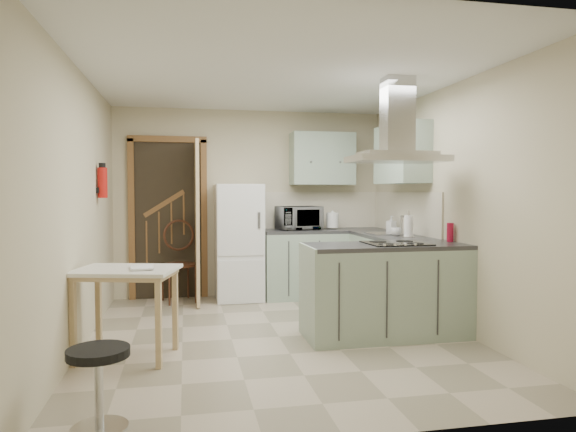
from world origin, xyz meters
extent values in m
plane|color=tan|center=(0.00, 0.00, 0.00)|extent=(4.20, 4.20, 0.00)
plane|color=silver|center=(0.00, 0.00, 2.50)|extent=(4.20, 4.20, 0.00)
plane|color=beige|center=(0.00, 2.10, 1.25)|extent=(3.60, 0.00, 3.60)
plane|color=beige|center=(-1.80, 0.00, 1.25)|extent=(0.00, 4.20, 4.20)
plane|color=beige|center=(1.80, 0.00, 1.25)|extent=(0.00, 4.20, 4.20)
cube|color=brown|center=(-1.10, 2.07, 1.05)|extent=(1.10, 0.12, 2.10)
cube|color=white|center=(-0.20, 1.80, 0.75)|extent=(0.60, 0.60, 1.50)
cube|color=#9EB2A0|center=(0.66, 1.80, 0.45)|extent=(1.08, 0.60, 0.90)
cube|color=#9EB2A0|center=(1.50, 1.12, 0.45)|extent=(0.60, 1.95, 0.90)
cube|color=beige|center=(0.96, 2.09, 1.15)|extent=(1.68, 0.02, 0.50)
cube|color=#9EB2A0|center=(0.95, 1.93, 1.85)|extent=(0.85, 0.35, 0.70)
cube|color=#9EB2A0|center=(1.62, 0.85, 1.85)|extent=(0.35, 0.90, 0.70)
cube|color=#9EB2A0|center=(1.02, -0.18, 0.45)|extent=(1.55, 0.65, 0.90)
cube|color=black|center=(1.12, -0.18, 0.91)|extent=(0.58, 0.50, 0.01)
cube|color=silver|center=(1.12, -0.18, 1.72)|extent=(0.90, 0.55, 0.10)
cube|color=silver|center=(1.50, 0.95, 0.91)|extent=(0.45, 0.40, 0.01)
cylinder|color=#B2140F|center=(-1.74, 0.90, 1.50)|extent=(0.10, 0.10, 0.32)
cube|color=tan|center=(-1.37, -0.37, 0.38)|extent=(0.94, 0.79, 0.76)
cube|color=#54391C|center=(-0.97, 1.81, 0.47)|extent=(0.52, 0.52, 0.95)
cylinder|color=black|center=(-1.39, -1.69, 0.24)|extent=(0.40, 0.40, 0.49)
imported|color=black|center=(0.61, 1.84, 1.05)|extent=(0.62, 0.47, 0.31)
cylinder|color=white|center=(1.07, 1.83, 1.02)|extent=(0.19, 0.19, 0.24)
cube|color=#CB6D17|center=(0.79, 1.98, 1.03)|extent=(0.14, 0.19, 0.27)
imported|color=#B4B2BE|center=(1.66, 1.23, 1.00)|extent=(0.12, 0.12, 0.20)
cylinder|color=white|center=(1.55, 0.48, 1.02)|extent=(0.12, 0.12, 0.25)
imported|color=white|center=(1.48, 0.64, 0.95)|extent=(0.12, 0.12, 0.09)
cylinder|color=#AB0E2E|center=(1.75, -0.08, 1.00)|extent=(0.09, 0.09, 0.19)
imported|color=#AB3939|center=(-1.33, -0.44, 0.82)|extent=(0.21, 0.27, 0.11)
camera|label=1|loc=(-0.88, -4.83, 1.41)|focal=32.00mm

